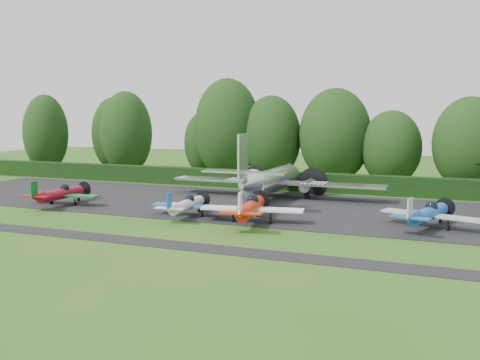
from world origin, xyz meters
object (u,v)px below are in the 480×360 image
at_px(light_plane_orange, 251,208).
at_px(light_plane_blue, 428,214).
at_px(transport_plane, 272,180).
at_px(light_plane_red, 61,194).
at_px(light_plane_white, 187,205).

height_order(light_plane_orange, light_plane_blue, light_plane_orange).
bearing_deg(light_plane_blue, transport_plane, 132.30).
bearing_deg(light_plane_orange, light_plane_red, -173.60).
bearing_deg(light_plane_red, light_plane_orange, -1.04).
relative_size(light_plane_red, light_plane_blue, 0.98).
bearing_deg(light_plane_red, transport_plane, 35.19).
distance_m(light_plane_red, light_plane_orange, 18.91).
height_order(light_plane_red, light_plane_blue, light_plane_blue).
relative_size(transport_plane, light_plane_red, 2.94).
relative_size(light_plane_white, light_plane_blue, 0.89).
distance_m(transport_plane, light_plane_white, 11.71).
distance_m(transport_plane, light_plane_red, 19.67).
bearing_deg(light_plane_blue, light_plane_red, 166.28).
bearing_deg(light_plane_white, light_plane_red, -179.92).
height_order(transport_plane, light_plane_orange, transport_plane).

